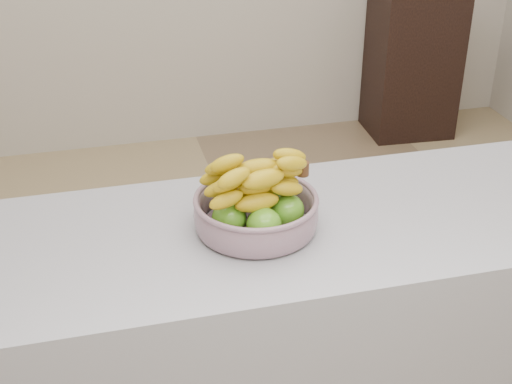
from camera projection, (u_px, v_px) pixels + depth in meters
ground at (288, 351)px, 2.66m from camera, size 4.00×4.00×0.00m
counter at (346, 353)px, 1.99m from camera, size 2.00×0.60×0.90m
cabinet at (412, 63)px, 4.24m from camera, size 0.51×0.41×0.87m
fruit_bowl at (256, 207)px, 1.69m from camera, size 0.30×0.30×0.18m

